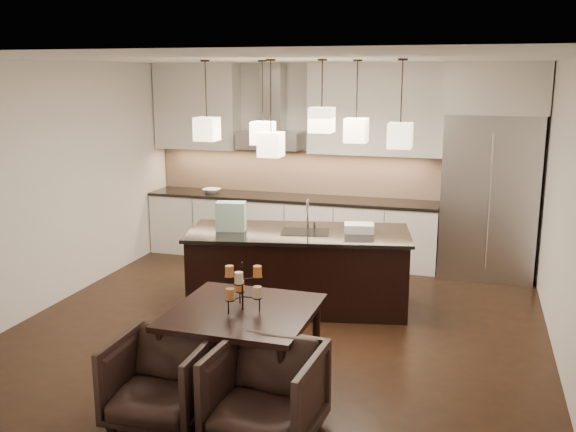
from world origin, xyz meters
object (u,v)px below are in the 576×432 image
(refrigerator, at_px, (489,197))
(island_body, at_px, (299,271))
(dining_table, at_px, (243,348))
(armchair_right, at_px, (266,394))
(armchair_left, at_px, (161,380))

(refrigerator, xyz_separation_m, island_body, (-2.08, -1.83, -0.65))
(island_body, bearing_deg, dining_table, -99.08)
(refrigerator, distance_m, armchair_right, 4.89)
(refrigerator, relative_size, armchair_right, 2.72)
(dining_table, bearing_deg, armchair_right, -57.65)
(dining_table, height_order, armchair_right, armchair_right)
(refrigerator, relative_size, armchair_left, 2.84)
(refrigerator, distance_m, island_body, 2.84)
(refrigerator, height_order, dining_table, refrigerator)
(armchair_right, bearing_deg, dining_table, 125.54)
(dining_table, relative_size, armchair_left, 1.56)
(island_body, distance_m, armchair_right, 2.80)
(refrigerator, xyz_separation_m, armchair_right, (-1.56, -4.58, -0.71))
(refrigerator, height_order, armchair_right, refrigerator)
(island_body, xyz_separation_m, armchair_right, (0.51, -2.75, -0.07))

